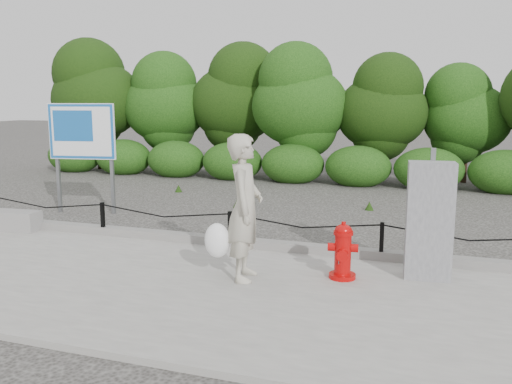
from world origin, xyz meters
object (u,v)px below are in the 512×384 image
object	(u,v)px
fire_hydrant	(343,252)
concrete_block	(10,220)
utility_cabinet	(429,221)
advertising_sign	(82,136)
pedestrian	(243,210)

from	to	relation	value
fire_hydrant	concrete_block	xyz separation A→B (m)	(-6.46, 0.79, -0.20)
fire_hydrant	concrete_block	size ratio (longest dim) A/B	0.70
utility_cabinet	advertising_sign	bearing A→B (deg)	155.61
pedestrian	utility_cabinet	size ratio (longest dim) A/B	1.12
pedestrian	concrete_block	size ratio (longest dim) A/B	1.75
fire_hydrant	utility_cabinet	xyz separation A→B (m)	(1.11, 0.40, 0.43)
pedestrian	advertising_sign	world-z (taller)	advertising_sign
concrete_block	fire_hydrant	bearing A→B (deg)	-6.93
fire_hydrant	pedestrian	distance (m)	1.49
pedestrian	advertising_sign	size ratio (longest dim) A/B	0.82
fire_hydrant	concrete_block	bearing A→B (deg)	165.83
fire_hydrant	concrete_block	world-z (taller)	fire_hydrant
pedestrian	concrete_block	world-z (taller)	pedestrian
utility_cabinet	advertising_sign	distance (m)	7.83
utility_cabinet	concrete_block	bearing A→B (deg)	171.03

